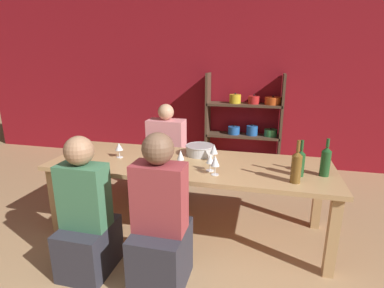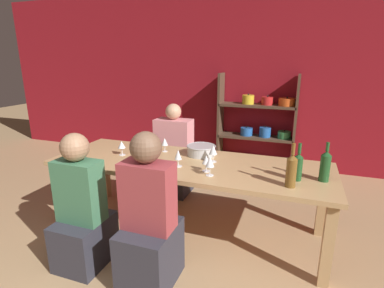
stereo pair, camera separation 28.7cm
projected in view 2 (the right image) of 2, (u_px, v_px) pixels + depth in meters
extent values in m
cube|color=maroon|center=(236.00, 80.00, 4.67)|extent=(8.80, 0.06, 2.70)
cube|color=#4C3828|center=(220.00, 120.00, 4.72)|extent=(0.04, 0.30, 1.46)
cube|color=#4C3828|center=(295.00, 125.00, 4.35)|extent=(0.04, 0.30, 1.46)
cube|color=#4C3828|center=(254.00, 167.00, 4.73)|extent=(1.12, 0.30, 0.04)
cylinder|color=gold|center=(228.00, 159.00, 4.85)|extent=(0.25, 0.25, 0.12)
sphere|color=black|center=(228.00, 155.00, 4.83)|extent=(0.02, 0.02, 0.02)
cylinder|color=silver|center=(245.00, 161.00, 4.75)|extent=(0.21, 0.21, 0.13)
sphere|color=black|center=(245.00, 156.00, 4.73)|extent=(0.02, 0.02, 0.02)
cylinder|color=silver|center=(263.00, 163.00, 4.66)|extent=(0.20, 0.20, 0.11)
sphere|color=black|center=(263.00, 159.00, 4.65)|extent=(0.02, 0.02, 0.02)
cube|color=#4C3828|center=(255.00, 137.00, 4.60)|extent=(1.12, 0.30, 0.04)
cylinder|color=#235BAD|center=(246.00, 131.00, 4.62)|extent=(0.18, 0.18, 0.12)
sphere|color=black|center=(247.00, 127.00, 4.60)|extent=(0.02, 0.02, 0.02)
cylinder|color=#235BAD|center=(265.00, 132.00, 4.53)|extent=(0.17, 0.17, 0.15)
sphere|color=black|center=(265.00, 127.00, 4.50)|extent=(0.02, 0.02, 0.02)
cylinder|color=#338447|center=(284.00, 135.00, 4.44)|extent=(0.19, 0.19, 0.11)
sphere|color=black|center=(285.00, 131.00, 4.42)|extent=(0.02, 0.02, 0.02)
cube|color=#4C3828|center=(257.00, 106.00, 4.47)|extent=(1.12, 0.30, 0.04)
cylinder|color=gold|center=(248.00, 100.00, 4.49)|extent=(0.18, 0.18, 0.13)
sphere|color=black|center=(248.00, 94.00, 4.47)|extent=(0.02, 0.02, 0.02)
cylinder|color=red|center=(267.00, 101.00, 4.40)|extent=(0.16, 0.16, 0.12)
sphere|color=black|center=(267.00, 96.00, 4.38)|extent=(0.02, 0.02, 0.02)
cylinder|color=#E0561E|center=(287.00, 102.00, 4.31)|extent=(0.24, 0.24, 0.11)
sphere|color=black|center=(287.00, 97.00, 4.29)|extent=(0.02, 0.02, 0.02)
cube|color=tan|center=(188.00, 164.00, 2.83)|extent=(2.61, 0.89, 0.04)
cube|color=tan|center=(61.00, 196.00, 2.99)|extent=(0.08, 0.08, 0.68)
cube|color=tan|center=(328.00, 246.00, 2.19)|extent=(0.08, 0.08, 0.68)
cube|color=tan|center=(105.00, 171.00, 3.66)|extent=(0.08, 0.08, 0.68)
cube|color=tan|center=(322.00, 202.00, 2.86)|extent=(0.08, 0.08, 0.68)
cylinder|color=#B7BABC|center=(201.00, 150.00, 3.01)|extent=(0.28, 0.28, 0.10)
torus|color=#B7BABC|center=(201.00, 146.00, 3.00)|extent=(0.29, 0.29, 0.01)
cylinder|color=#1E4C23|center=(325.00, 168.00, 2.36)|extent=(0.08, 0.08, 0.21)
cone|color=#1E4C23|center=(327.00, 153.00, 2.32)|extent=(0.08, 0.08, 0.04)
cylinder|color=#1E4C23|center=(328.00, 147.00, 2.31)|extent=(0.03, 0.03, 0.07)
cylinder|color=#1E4C23|center=(298.00, 169.00, 2.38)|extent=(0.07, 0.07, 0.19)
cone|color=#1E4C23|center=(299.00, 156.00, 2.35)|extent=(0.07, 0.07, 0.03)
cylinder|color=#1E4C23|center=(300.00, 148.00, 2.33)|extent=(0.03, 0.03, 0.09)
cylinder|color=brown|center=(291.00, 173.00, 2.25)|extent=(0.08, 0.08, 0.22)
cone|color=brown|center=(293.00, 157.00, 2.21)|extent=(0.08, 0.08, 0.04)
cylinder|color=brown|center=(293.00, 149.00, 2.20)|extent=(0.03, 0.03, 0.09)
cylinder|color=white|center=(147.00, 166.00, 2.71)|extent=(0.06, 0.06, 0.00)
cylinder|color=white|center=(147.00, 161.00, 2.70)|extent=(0.01, 0.01, 0.08)
cone|color=white|center=(147.00, 153.00, 2.68)|extent=(0.07, 0.07, 0.07)
cylinder|color=beige|center=(147.00, 155.00, 2.69)|extent=(0.04, 0.04, 0.03)
cylinder|color=white|center=(178.00, 166.00, 2.71)|extent=(0.07, 0.07, 0.00)
cylinder|color=white|center=(178.00, 163.00, 2.70)|extent=(0.01, 0.01, 0.06)
cone|color=white|center=(178.00, 154.00, 2.68)|extent=(0.07, 0.07, 0.09)
cylinder|color=beige|center=(178.00, 157.00, 2.68)|extent=(0.04, 0.04, 0.04)
cylinder|color=white|center=(206.00, 171.00, 2.59)|extent=(0.07, 0.07, 0.00)
cylinder|color=white|center=(206.00, 167.00, 2.58)|extent=(0.01, 0.01, 0.07)
cone|color=white|center=(206.00, 159.00, 2.56)|extent=(0.07, 0.07, 0.07)
cylinder|color=maroon|center=(206.00, 161.00, 2.56)|extent=(0.04, 0.04, 0.03)
cylinder|color=white|center=(165.00, 151.00, 3.14)|extent=(0.06, 0.06, 0.00)
cylinder|color=white|center=(165.00, 148.00, 3.13)|extent=(0.01, 0.01, 0.07)
cone|color=white|center=(165.00, 142.00, 3.11)|extent=(0.07, 0.07, 0.08)
cylinder|color=beige|center=(165.00, 143.00, 3.12)|extent=(0.04, 0.04, 0.03)
cylinder|color=white|center=(213.00, 162.00, 2.82)|extent=(0.07, 0.07, 0.00)
cylinder|color=white|center=(213.00, 158.00, 2.81)|extent=(0.01, 0.01, 0.07)
cone|color=white|center=(213.00, 149.00, 2.79)|extent=(0.08, 0.08, 0.09)
cylinder|color=beige|center=(213.00, 152.00, 2.80)|extent=(0.04, 0.04, 0.04)
cylinder|color=white|center=(122.00, 155.00, 3.03)|extent=(0.06, 0.06, 0.00)
cylinder|color=white|center=(122.00, 151.00, 3.02)|extent=(0.01, 0.01, 0.07)
cone|color=white|center=(122.00, 145.00, 3.00)|extent=(0.08, 0.08, 0.07)
cylinder|color=maroon|center=(122.00, 146.00, 3.00)|extent=(0.04, 0.04, 0.03)
cylinder|color=white|center=(210.00, 175.00, 2.49)|extent=(0.06, 0.06, 0.00)
cylinder|color=white|center=(210.00, 171.00, 2.48)|extent=(0.01, 0.01, 0.08)
cone|color=white|center=(210.00, 161.00, 2.46)|extent=(0.07, 0.07, 0.09)
cylinder|color=beige|center=(210.00, 164.00, 2.46)|extent=(0.04, 0.04, 0.04)
cube|color=#2D2D38|center=(150.00, 254.00, 2.26)|extent=(0.37, 0.47, 0.47)
cube|color=#99383D|center=(148.00, 196.00, 2.13)|extent=(0.37, 0.21, 0.50)
sphere|color=brown|center=(146.00, 147.00, 2.03)|extent=(0.22, 0.22, 0.22)
cube|color=#2D2D38|center=(174.00, 174.00, 3.89)|extent=(0.45, 0.57, 0.44)
cube|color=pink|center=(174.00, 139.00, 3.77)|extent=(0.45, 0.25, 0.50)
sphere|color=tan|center=(173.00, 112.00, 3.67)|extent=(0.20, 0.20, 0.20)
cube|color=#2D2D38|center=(85.00, 241.00, 2.49)|extent=(0.36, 0.45, 0.40)
cube|color=#3D7551|center=(80.00, 191.00, 2.37)|extent=(0.36, 0.20, 0.51)
sphere|color=#9E7556|center=(75.00, 147.00, 2.27)|extent=(0.22, 0.22, 0.22)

